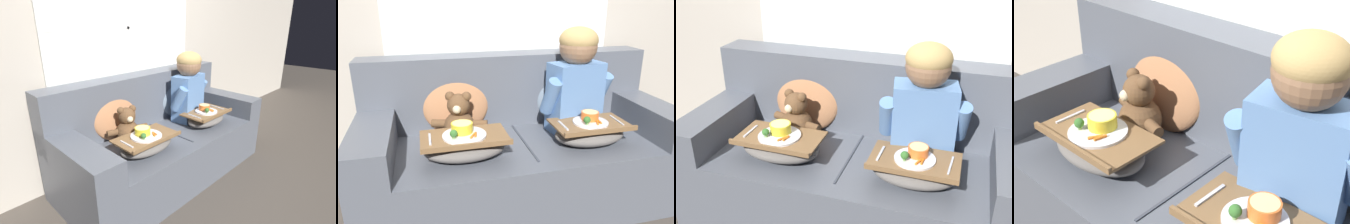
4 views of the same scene
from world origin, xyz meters
The scene contains 6 objects.
couch centered at (0.00, 0.07, 0.34)m, with size 1.97×0.87×0.94m.
throw_pillow_behind_child centered at (0.38, 0.24, 0.65)m, with size 0.43×0.21×0.45m.
throw_pillow_behind_teddy centered at (-0.38, 0.24, 0.65)m, with size 0.45×0.22×0.46m.
child_figure centered at (0.38, 0.06, 0.82)m, with size 0.50×0.27×0.68m.
teddy_bear centered at (-0.38, 0.06, 0.58)m, with size 0.34×0.25×0.32m.
lap_tray_teddy centered at (-0.38, -0.17, 0.52)m, with size 0.48×0.29×0.20m.
Camera 4 is at (0.95, -1.13, 1.58)m, focal length 50.00 mm.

